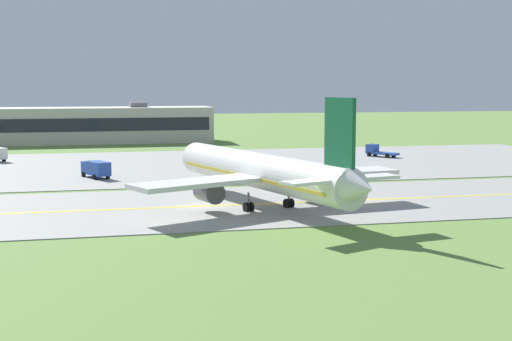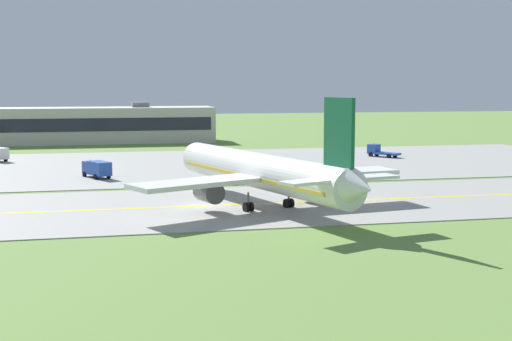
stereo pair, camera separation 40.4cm
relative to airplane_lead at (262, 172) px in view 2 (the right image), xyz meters
The scene contains 8 objects.
ground_plane 8.19m from the airplane_lead, 161.12° to the left, with size 500.00×500.00×0.00m, color olive.
taxiway_strip 8.17m from the airplane_lead, 161.12° to the left, with size 240.00×28.00×0.10m, color gray.
apron_pad 44.60m from the airplane_lead, 85.73° to the left, with size 140.00×52.00×0.10m, color gray.
taxiway_centreline 8.14m from the airplane_lead, 161.12° to the left, with size 220.00×0.60×0.01m, color yellow.
airplane_lead is the anchor object (origin of this frame).
service_truck_catering 61.06m from the airplane_lead, 55.24° to the left, with size 5.25×6.46×2.59m.
service_truck_pushback 35.28m from the airplane_lead, 120.87° to the left, with size 4.40×6.30×2.60m.
terminal_building 98.31m from the airplane_lead, 101.02° to the left, with size 57.47×12.47×9.57m.
Camera 2 is at (-11.56, -80.02, 14.00)m, focal length 50.34 mm.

